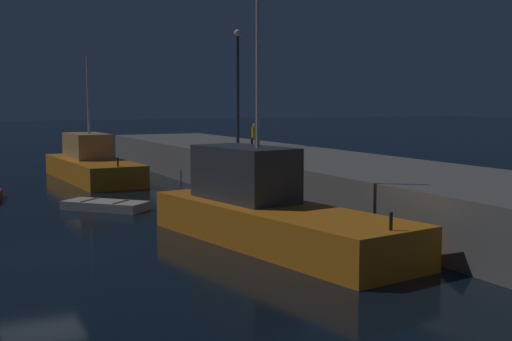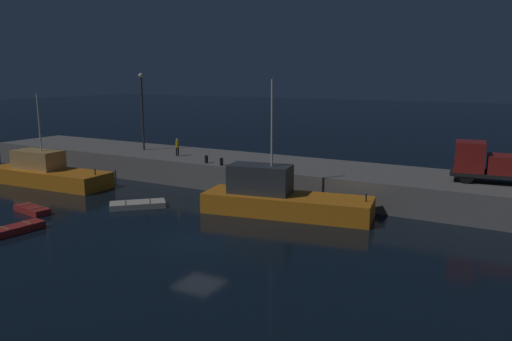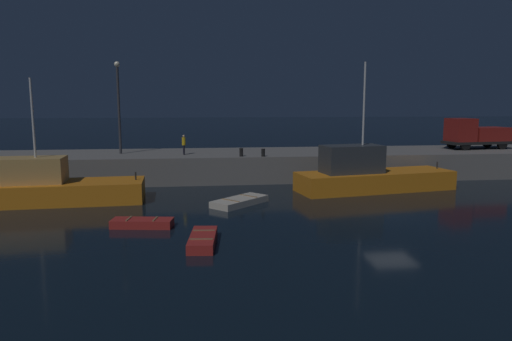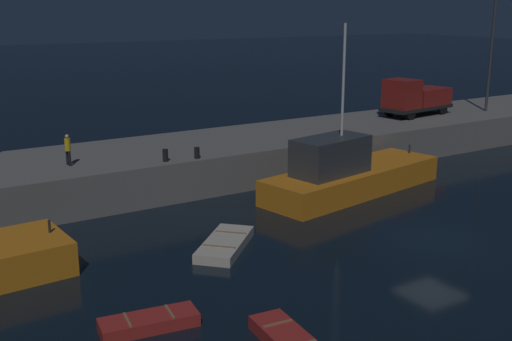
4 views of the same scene
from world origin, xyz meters
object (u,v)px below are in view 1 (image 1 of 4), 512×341
(fishing_trawler_red, at_px, (268,212))
(rowboat_white_mid, at_px, (105,205))
(fishing_boat_white, at_px, (91,164))
(lamp_post_west, at_px, (238,77))
(dockworker, at_px, (254,136))
(bollard_central, at_px, (260,152))
(bollard_west, at_px, (270,155))

(fishing_trawler_red, relative_size, rowboat_white_mid, 3.07)
(fishing_boat_white, relative_size, lamp_post_west, 1.61)
(lamp_post_west, bearing_deg, fishing_boat_white, -110.93)
(lamp_post_west, bearing_deg, fishing_trawler_red, -20.85)
(dockworker, bearing_deg, rowboat_white_mid, -68.33)
(rowboat_white_mid, bearing_deg, bollard_central, 84.22)
(lamp_post_west, height_order, bollard_central, lamp_post_west)
(bollard_west, bearing_deg, dockworker, 161.31)
(fishing_boat_white, xyz_separation_m, lamp_post_west, (3.26, 8.52, 5.37))
(fishing_trawler_red, distance_m, rowboat_white_mid, 10.08)
(rowboat_white_mid, height_order, bollard_west, bollard_west)
(fishing_trawler_red, xyz_separation_m, bollard_central, (-8.69, 3.88, 1.32))
(lamp_post_west, distance_m, bollard_west, 12.19)
(fishing_boat_white, xyz_separation_m, bollard_west, (14.31, 5.24, 1.40))
(bollard_west, bearing_deg, bollard_central, 170.83)
(dockworker, bearing_deg, lamp_post_west, 166.10)
(lamp_post_west, xyz_separation_m, bollard_central, (9.41, -3.01, -3.95))
(fishing_trawler_red, xyz_separation_m, bollard_west, (-7.04, 3.61, 1.30))
(fishing_trawler_red, relative_size, fishing_boat_white, 1.00)
(fishing_trawler_red, bearing_deg, bollard_central, 155.95)
(fishing_trawler_red, relative_size, bollard_central, 18.38)
(fishing_boat_white, xyz_separation_m, rowboat_white_mid, (11.92, -1.84, -0.78))
(fishing_trawler_red, height_order, bollard_central, fishing_trawler_red)
(fishing_boat_white, relative_size, rowboat_white_mid, 3.07)
(fishing_boat_white, relative_size, bollard_central, 18.41)
(fishing_trawler_red, bearing_deg, lamp_post_west, 159.15)
(dockworker, relative_size, bollard_central, 2.47)
(rowboat_white_mid, bearing_deg, fishing_trawler_red, 20.17)
(lamp_post_west, relative_size, bollard_central, 11.47)
(fishing_trawler_red, xyz_separation_m, lamp_post_west, (-18.09, 6.89, 5.27))
(fishing_trawler_red, height_order, lamp_post_west, lamp_post_west)
(fishing_boat_white, relative_size, dockworker, 7.45)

